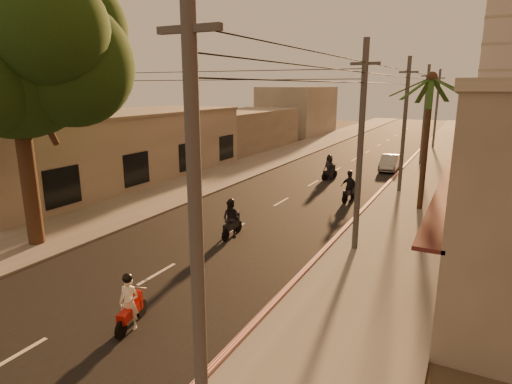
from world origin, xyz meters
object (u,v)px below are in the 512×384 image
at_px(broadleaf_tree, 22,52).
at_px(scooter_red, 130,304).
at_px(parked_car, 389,163).
at_px(scooter_mid_a, 231,220).
at_px(scooter_far_a, 329,168).
at_px(palm_tree, 431,86).
at_px(scooter_mid_b, 349,188).

distance_m(broadleaf_tree, scooter_red, 11.91).
height_order(scooter_red, parked_car, scooter_red).
height_order(broadleaf_tree, scooter_red, broadleaf_tree).
xyz_separation_m(scooter_mid_a, scooter_far_a, (0.15, 14.90, 0.03)).
bearing_deg(palm_tree, scooter_mid_b, 178.05).
relative_size(broadleaf_tree, parked_car, 2.92).
bearing_deg(scooter_mid_a, scooter_red, -84.18).
distance_m(palm_tree, scooter_mid_b, 7.58).
xyz_separation_m(scooter_far_a, parked_car, (3.52, 5.95, -0.23)).
relative_size(palm_tree, scooter_mid_a, 4.16).
xyz_separation_m(palm_tree, scooter_far_a, (-7.39, 5.88, -6.25)).
height_order(palm_tree, scooter_mid_b, palm_tree).
height_order(palm_tree, scooter_red, palm_tree).
bearing_deg(broadleaf_tree, scooter_far_a, 69.92).
distance_m(broadleaf_tree, scooter_far_a, 22.34).
relative_size(palm_tree, scooter_far_a, 4.11).
bearing_deg(scooter_mid_a, broadleaf_tree, -148.91).
bearing_deg(broadleaf_tree, scooter_red, -22.48).
relative_size(broadleaf_tree, scooter_red, 6.76).
xyz_separation_m(broadleaf_tree, scooter_far_a, (7.22, 19.74, -7.57)).
relative_size(scooter_mid_a, scooter_far_a, 0.99).
distance_m(scooter_mid_b, parked_car, 11.70).
xyz_separation_m(scooter_mid_b, parked_car, (0.40, 11.69, -0.22)).
distance_m(scooter_mid_b, scooter_far_a, 6.53).
bearing_deg(palm_tree, scooter_far_a, 141.50).
bearing_deg(palm_tree, scooter_red, -109.70).
height_order(scooter_mid_a, parked_car, scooter_mid_a).
bearing_deg(scooter_mid_b, scooter_mid_a, -101.65).
bearing_deg(scooter_mid_a, scooter_mid_b, 67.03).
bearing_deg(scooter_mid_b, palm_tree, 6.06).
xyz_separation_m(scooter_red, scooter_far_a, (-1.19, 23.22, 0.11)).
height_order(palm_tree, scooter_far_a, palm_tree).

